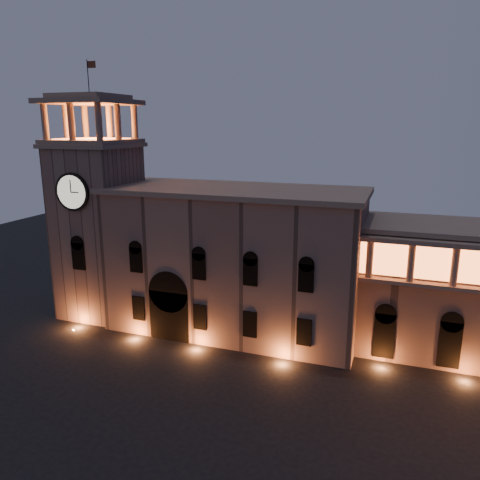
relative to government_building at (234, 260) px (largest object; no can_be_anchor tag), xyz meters
The scene contains 3 objects.
ground 23.71m from the government_building, 84.59° to the right, with size 160.00×160.00×0.00m, color black.
government_building is the anchor object (origin of this frame).
clock_tower 18.82m from the government_building, behind, with size 9.80×9.80×32.40m.
Camera 1 is at (16.73, -29.23, 24.81)m, focal length 35.00 mm.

